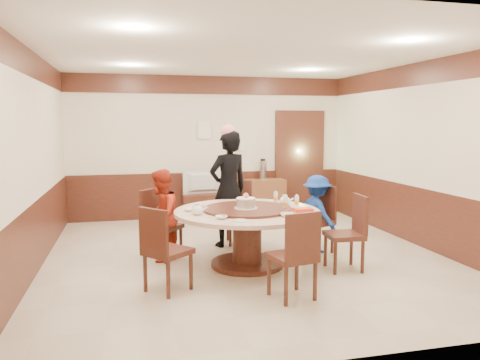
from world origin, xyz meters
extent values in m
plane|color=beige|center=(0.00, 0.00, 0.00)|extent=(6.00, 6.00, 0.00)
plane|color=white|center=(0.00, 0.00, 2.80)|extent=(6.00, 6.00, 0.00)
cube|color=silver|center=(0.00, 3.00, 1.40)|extent=(5.50, 0.04, 2.80)
cube|color=silver|center=(0.00, -3.00, 1.40)|extent=(5.50, 0.04, 2.80)
cube|color=silver|center=(-2.75, 0.00, 1.40)|extent=(0.04, 6.00, 2.80)
cube|color=silver|center=(2.75, 0.00, 1.40)|extent=(0.04, 6.00, 2.80)
cube|color=#461F15|center=(0.00, 0.00, 0.45)|extent=(5.50, 6.00, 0.90)
cube|color=#461F15|center=(0.00, 0.00, 2.62)|extent=(5.50, 6.00, 0.35)
cube|color=#461F15|center=(1.90, 2.95, 1.05)|extent=(1.05, 0.08, 2.18)
cube|color=#89D592|center=(1.90, 2.97, 1.05)|extent=(0.88, 0.02, 2.05)
cylinder|color=#461F15|center=(-0.09, -0.41, 0.03)|extent=(0.95, 0.95, 0.06)
cylinder|color=#461F15|center=(-0.09, -0.41, 0.35)|extent=(0.38, 0.38, 0.65)
cylinder|color=beige|center=(-0.09, -0.41, 0.72)|extent=(1.91, 1.91, 0.05)
cylinder|color=#461F15|center=(-0.09, -0.41, 0.77)|extent=(1.17, 1.17, 0.03)
cube|color=#461F15|center=(1.03, -0.01, 0.45)|extent=(0.58, 0.58, 0.06)
cube|color=#461F15|center=(1.22, 0.07, 0.72)|extent=(0.20, 0.40, 0.50)
cube|color=#461F15|center=(1.03, -0.01, 0.21)|extent=(0.36, 0.36, 0.42)
cube|color=#461F15|center=(0.10, 0.77, 0.45)|extent=(0.49, 0.49, 0.06)
cube|color=#461F15|center=(0.13, 0.98, 0.72)|extent=(0.42, 0.09, 0.50)
cube|color=#461F15|center=(0.10, 0.77, 0.21)|extent=(0.36, 0.36, 0.42)
cube|color=#461F15|center=(-1.15, 0.18, 0.45)|extent=(0.62, 0.62, 0.06)
cube|color=#461F15|center=(-1.31, 0.32, 0.72)|extent=(0.30, 0.34, 0.50)
cube|color=#461F15|center=(-1.15, 0.18, 0.21)|extent=(0.36, 0.36, 0.42)
cube|color=#461F15|center=(-1.18, -1.10, 0.45)|extent=(0.62, 0.62, 0.06)
cube|color=#461F15|center=(-1.34, -1.23, 0.72)|extent=(0.30, 0.35, 0.50)
cube|color=#461F15|center=(-1.18, -1.10, 0.21)|extent=(0.36, 0.36, 0.42)
cube|color=#461F15|center=(0.10, -1.63, 0.45)|extent=(0.52, 0.52, 0.06)
cube|color=#461F15|center=(0.14, -1.83, 0.72)|extent=(0.42, 0.13, 0.50)
cube|color=#461F15|center=(0.10, -1.63, 0.21)|extent=(0.36, 0.36, 0.42)
cube|color=#461F15|center=(1.08, -0.86, 0.45)|extent=(0.47, 0.47, 0.06)
cube|color=#461F15|center=(1.29, -0.88, 0.72)|extent=(0.07, 0.42, 0.50)
cube|color=#461F15|center=(1.08, -0.86, 0.21)|extent=(0.36, 0.36, 0.42)
imported|color=black|center=(-0.11, 0.67, 0.88)|extent=(0.75, 0.62, 1.77)
imported|color=#B52D18|center=(-1.17, 0.12, 0.63)|extent=(0.66, 0.74, 1.26)
imported|color=navy|center=(1.08, 0.02, 0.57)|extent=(0.60, 0.82, 1.13)
cylinder|color=white|center=(-0.11, -0.44, 0.79)|extent=(0.30, 0.30, 0.01)
cylinder|color=gray|center=(-0.11, -0.44, 0.85)|extent=(0.24, 0.24, 0.11)
cylinder|color=white|center=(-0.11, -0.44, 0.91)|extent=(0.24, 0.24, 0.01)
sphere|color=#F17282|center=(-0.11, -0.44, 0.95)|extent=(0.07, 0.07, 0.07)
ellipsoid|color=white|center=(-0.77, -0.57, 0.81)|extent=(0.17, 0.15, 0.13)
ellipsoid|color=white|center=(0.51, -0.17, 0.81)|extent=(0.17, 0.15, 0.13)
imported|color=white|center=(-0.67, -0.03, 0.77)|extent=(0.15, 0.15, 0.04)
imported|color=white|center=(0.27, -0.95, 0.77)|extent=(0.15, 0.15, 0.05)
imported|color=white|center=(-0.52, -0.88, 0.77)|extent=(0.15, 0.15, 0.04)
imported|color=white|center=(0.57, -0.56, 0.77)|extent=(0.13, 0.13, 0.04)
imported|color=white|center=(-0.82, -0.31, 0.77)|extent=(0.15, 0.15, 0.04)
imported|color=white|center=(0.03, 0.20, 0.77)|extent=(0.14, 0.14, 0.04)
cylinder|color=white|center=(-0.34, -1.06, 0.76)|extent=(0.18, 0.18, 0.01)
cylinder|color=white|center=(0.36, 0.09, 0.76)|extent=(0.18, 0.18, 0.01)
cube|color=white|center=(0.55, -0.77, 0.76)|extent=(0.30, 0.20, 0.02)
cube|color=red|center=(0.55, -0.77, 0.79)|extent=(0.24, 0.15, 0.04)
cylinder|color=white|center=(0.42, -0.48, 0.83)|extent=(0.06, 0.06, 0.16)
cylinder|color=white|center=(0.61, -0.39, 0.83)|extent=(0.06, 0.06, 0.16)
cylinder|color=white|center=(0.43, -0.02, 0.83)|extent=(0.06, 0.06, 0.16)
cube|color=#461F15|center=(-0.16, 2.75, 0.25)|extent=(0.85, 0.45, 0.50)
imported|color=#959598|center=(-0.16, 2.75, 0.73)|extent=(0.80, 0.22, 0.46)
cube|color=brown|center=(1.10, 2.78, 0.38)|extent=(0.80, 0.40, 0.75)
cylinder|color=silver|center=(1.06, 2.78, 0.94)|extent=(0.15, 0.15, 0.38)
cube|color=white|center=(-0.10, 2.96, 1.75)|extent=(0.25, 0.00, 0.35)
cube|color=white|center=(0.55, 2.96, 1.45)|extent=(0.30, 0.00, 0.22)
camera|label=1|loc=(-1.58, -6.25, 1.88)|focal=35.00mm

